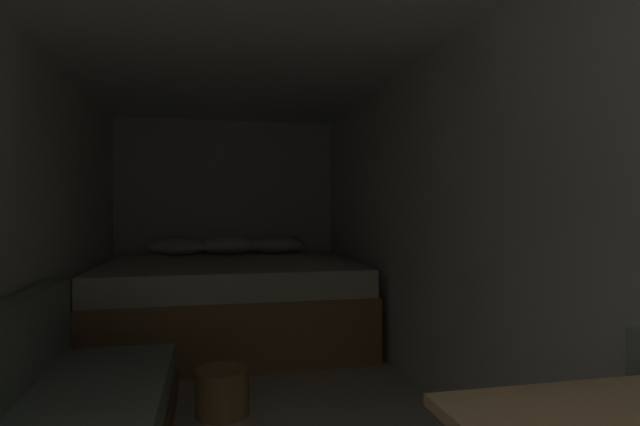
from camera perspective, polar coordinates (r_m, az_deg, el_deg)
wall_back at (r=5.39m, az=-10.59°, el=-0.71°), size 2.35×0.05×2.08m
wall_right at (r=2.92m, az=14.45°, el=-1.70°), size 0.05×5.50×2.08m
ceiling_slab at (r=2.78m, az=-8.71°, el=20.57°), size 2.35×5.50×0.05m
bed at (r=4.50m, az=-10.19°, el=-9.62°), size 2.13×1.83×0.88m
wicker_basket at (r=3.02m, az=-11.06°, el=-19.33°), size 0.30×0.30×0.26m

